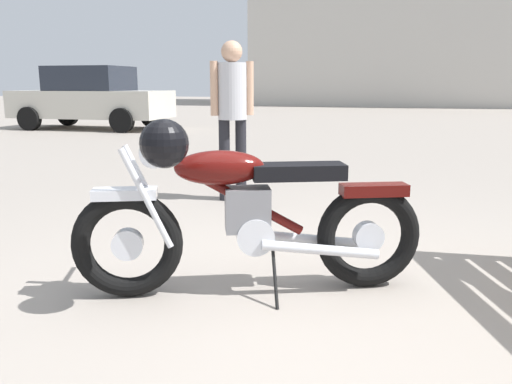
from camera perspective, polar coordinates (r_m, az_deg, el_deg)
name	(u,v)px	position (r m, az deg, el deg)	size (l,w,h in m)	color
ground_plane	(304,308)	(2.97, 5.38, -12.67)	(80.00, 80.00, 0.00)	gray
vintage_motorcycle	(242,213)	(3.00, -1.55, -2.39)	(1.90, 1.13, 1.07)	black
bystander	(232,104)	(5.46, -2.64, 9.68)	(0.38, 0.31, 1.66)	black
silver_sedan_mid	(91,98)	(14.91, -17.74, 9.89)	(4.37, 2.29, 1.67)	black
industrial_building	(414,7)	(33.10, 17.02, 18.95)	(18.00, 12.04, 20.80)	beige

